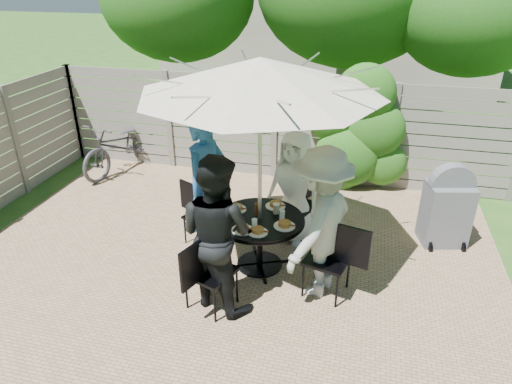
% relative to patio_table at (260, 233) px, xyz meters
% --- Properties ---
extents(patio_table, '(1.42, 1.42, 0.72)m').
position_rel_patio_table_xyz_m(patio_table, '(0.00, 0.00, 0.00)').
color(patio_table, black).
rests_on(patio_table, ground).
extents(umbrella, '(3.55, 3.55, 2.66)m').
position_rel_patio_table_xyz_m(umbrella, '(-0.00, 0.00, 1.97)').
color(umbrella, silver).
rests_on(umbrella, ground).
extents(chair_back, '(0.61, 0.74, 0.96)m').
position_rel_patio_table_xyz_m(chair_back, '(0.35, 0.90, -0.21)').
color(chair_back, black).
rests_on(chair_back, ground).
extents(person_back, '(0.92, 0.76, 1.61)m').
position_rel_patio_table_xyz_m(person_back, '(0.30, 0.77, 0.30)').
color(person_back, white).
rests_on(person_back, ground).
extents(chair_left, '(0.66, 0.56, 0.87)m').
position_rel_patio_table_xyz_m(chair_left, '(-0.90, 0.35, -0.24)').
color(chair_left, black).
rests_on(chair_left, ground).
extents(person_left, '(0.67, 0.81, 1.89)m').
position_rel_patio_table_xyz_m(person_left, '(-0.77, 0.30, 0.44)').
color(person_left, '#255AA1').
rests_on(person_left, ground).
extents(chair_front, '(0.60, 0.75, 0.98)m').
position_rel_patio_table_xyz_m(chair_front, '(-0.35, -0.90, -0.21)').
color(chair_front, black).
rests_on(chair_front, ground).
extents(person_front, '(1.08, 0.97, 1.84)m').
position_rel_patio_table_xyz_m(person_front, '(-0.30, -0.77, 0.42)').
color(person_front, black).
rests_on(person_front, ground).
extents(chair_right, '(0.75, 0.58, 0.99)m').
position_rel_patio_table_xyz_m(chair_right, '(0.90, -0.35, -0.21)').
color(chair_right, black).
rests_on(chair_right, ground).
extents(person_right, '(1.06, 1.35, 1.83)m').
position_rel_patio_table_xyz_m(person_right, '(0.77, -0.30, 0.41)').
color(person_right, '#A4A5A1').
rests_on(person_right, ground).
extents(plate_back, '(0.26, 0.26, 0.06)m').
position_rel_patio_table_xyz_m(plate_back, '(0.13, 0.34, 0.24)').
color(plate_back, white).
rests_on(plate_back, patio_table).
extents(plate_left, '(0.26, 0.26, 0.06)m').
position_rel_patio_table_xyz_m(plate_left, '(-0.34, 0.13, 0.24)').
color(plate_left, white).
rests_on(plate_left, patio_table).
extents(plate_front, '(0.26, 0.26, 0.06)m').
position_rel_patio_table_xyz_m(plate_front, '(-0.13, -0.34, 0.24)').
color(plate_front, white).
rests_on(plate_front, patio_table).
extents(plate_right, '(0.26, 0.26, 0.06)m').
position_rel_patio_table_xyz_m(plate_right, '(0.34, -0.13, 0.24)').
color(plate_right, white).
rests_on(plate_right, patio_table).
extents(plate_extra, '(0.24, 0.24, 0.06)m').
position_rel_patio_table_xyz_m(plate_extra, '(0.06, -0.34, 0.24)').
color(plate_extra, white).
rests_on(plate_extra, patio_table).
extents(glass_left, '(0.07, 0.07, 0.14)m').
position_rel_patio_table_xyz_m(glass_left, '(-0.28, -0.00, 0.29)').
color(glass_left, silver).
rests_on(glass_left, patio_table).
extents(glass_front, '(0.07, 0.07, 0.14)m').
position_rel_patio_table_xyz_m(glass_front, '(0.00, -0.28, 0.29)').
color(glass_front, silver).
rests_on(glass_front, patio_table).
extents(glass_right, '(0.07, 0.07, 0.14)m').
position_rel_patio_table_xyz_m(glass_right, '(0.28, 0.00, 0.29)').
color(glass_right, silver).
rests_on(glass_right, patio_table).
extents(syrup_jug, '(0.09, 0.09, 0.16)m').
position_rel_patio_table_xyz_m(syrup_jug, '(-0.04, 0.07, 0.30)').
color(syrup_jug, '#59280C').
rests_on(syrup_jug, patio_table).
extents(coffee_cup, '(0.08, 0.08, 0.12)m').
position_rel_patio_table_xyz_m(coffee_cup, '(0.17, 0.17, 0.28)').
color(coffee_cup, '#C6B293').
rests_on(coffee_cup, patio_table).
extents(bicycle, '(1.09, 1.99, 0.99)m').
position_rel_patio_table_xyz_m(bicycle, '(-3.24, 2.39, -0.01)').
color(bicycle, '#333338').
rests_on(bicycle, ground).
extents(bbq_grill, '(0.67, 0.57, 1.20)m').
position_rel_patio_table_xyz_m(bbq_grill, '(2.35, 1.17, 0.04)').
color(bbq_grill, '#5D5D62').
rests_on(bbq_grill, ground).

